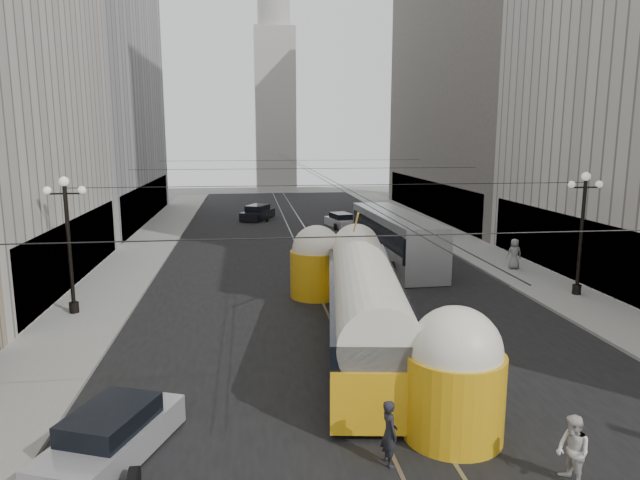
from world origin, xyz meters
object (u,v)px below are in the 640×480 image
object	(u,v)px
pedestrian_crossing_b	(573,451)
pedestrian_sidewalk_right	(514,254)
streetcar	(364,300)
city_bus	(395,236)
sedan_silver	(112,437)
pedestrian_crossing_a	(389,433)

from	to	relation	value
pedestrian_crossing_b	pedestrian_sidewalk_right	world-z (taller)	pedestrian_sidewalk_right
streetcar	pedestrian_crossing_b	size ratio (longest dim) A/B	9.76
city_bus	sedan_silver	size ratio (longest dim) A/B	2.69
city_bus	sedan_silver	distance (m)	25.64
streetcar	pedestrian_crossing_b	bearing A→B (deg)	-72.63
city_bus	pedestrian_crossing_b	world-z (taller)	city_bus
city_bus	pedestrian_crossing_a	xyz separation A→B (m)	(-6.13, -23.06, -0.93)
pedestrian_sidewalk_right	pedestrian_crossing_a	bearing A→B (deg)	60.22
streetcar	pedestrian_sidewalk_right	world-z (taller)	streetcar
sedan_silver	pedestrian_sidewalk_right	world-z (taller)	pedestrian_sidewalk_right
sedan_silver	pedestrian_crossing_a	xyz separation A→B (m)	(7.09, -1.12, 0.23)
pedestrian_sidewalk_right	city_bus	bearing A→B (deg)	-22.05
streetcar	city_bus	world-z (taller)	streetcar
city_bus	pedestrian_crossing_b	distance (m)	24.58
pedestrian_crossing_b	pedestrian_sidewalk_right	xyz separation A→B (m)	(8.79, 21.26, 0.21)
streetcar	pedestrian_crossing_b	distance (m)	10.34
sedan_silver	city_bus	bearing A→B (deg)	58.91
city_bus	pedestrian_crossing_a	bearing A→B (deg)	-104.89
sedan_silver	pedestrian_crossing_b	bearing A→B (deg)	-12.78
streetcar	pedestrian_crossing_a	distance (m)	8.53
pedestrian_crossing_b	city_bus	bearing A→B (deg)	171.58
city_bus	pedestrian_sidewalk_right	bearing A→B (deg)	-25.37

